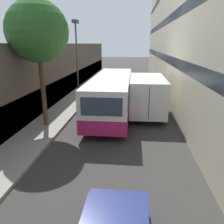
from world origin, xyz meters
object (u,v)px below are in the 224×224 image
(bus, at_px, (112,94))
(street_lamp, at_px, (76,48))
(box_truck, at_px, (146,92))
(panel_van, at_px, (113,79))
(street_tree_left, at_px, (38,32))

(bus, distance_m, street_lamp, 4.76)
(box_truck, distance_m, street_lamp, 6.48)
(panel_van, bearing_deg, street_lamp, -104.15)
(box_truck, bearing_deg, street_tree_left, -148.42)
(bus, relative_size, box_truck, 1.43)
(street_lamp, bearing_deg, bus, -31.18)
(bus, bearing_deg, street_lamp, 148.82)
(box_truck, height_order, street_lamp, street_lamp)
(bus, xyz_separation_m, street_tree_left, (-3.87, -3.14, 4.19))
(box_truck, bearing_deg, panel_van, 109.98)
(box_truck, xyz_separation_m, panel_van, (-3.40, 9.35, -0.47))
(bus, xyz_separation_m, street_lamp, (-2.96, 1.79, 3.27))
(panel_van, height_order, street_tree_left, street_tree_left)
(bus, relative_size, street_tree_left, 1.44)
(bus, distance_m, street_tree_left, 6.51)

